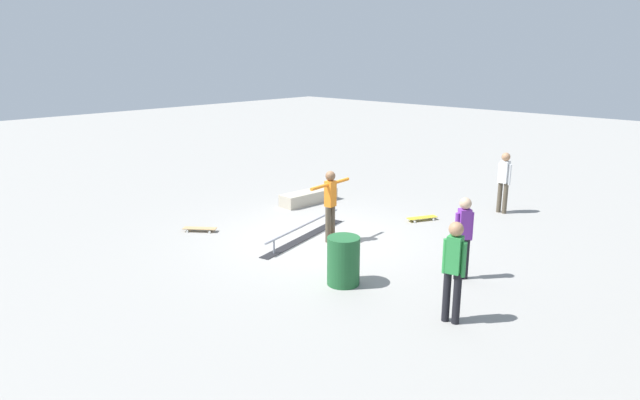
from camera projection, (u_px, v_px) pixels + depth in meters
name	position (u px, v px, depth m)	size (l,w,h in m)	color
ground_plane	(321.00, 239.00, 12.66)	(60.00, 60.00, 0.00)	gray
grind_rail	(304.00, 232.00, 12.71)	(3.14, 0.92, 0.33)	black
skate_ledge	(309.00, 197.00, 15.65)	(1.78, 0.53, 0.34)	#B2A893
skater_main	(330.00, 201.00, 12.28)	(1.31, 0.22, 1.63)	brown
skateboard_main	(340.00, 238.00, 12.52)	(0.82, 0.35, 0.09)	orange
bystander_green_shirt	(454.00, 267.00, 8.53)	(0.23, 0.38, 1.67)	black
bystander_purple_shirt	(463.00, 234.00, 10.22)	(0.33, 0.28, 1.59)	black
bystander_white_shirt	(504.00, 179.00, 14.51)	(0.22, 0.37, 1.63)	brown
loose_skateboard_natural	(200.00, 229.00, 13.17)	(0.65, 0.75, 0.09)	tan
loose_skateboard_yellow	(422.00, 218.00, 14.04)	(0.80, 0.54, 0.09)	yellow
trash_bin	(343.00, 261.00, 10.10)	(0.60, 0.60, 0.91)	#1E592D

